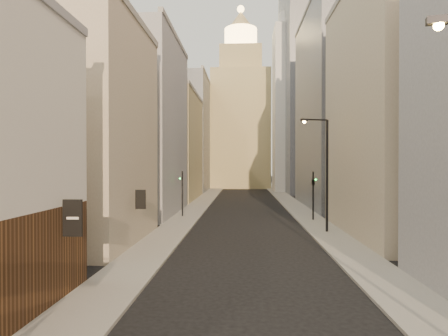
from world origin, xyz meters
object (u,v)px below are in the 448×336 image
(clock_tower, at_px, (241,116))
(streetlamp_mid, at_px, (324,168))
(traffic_light_right, at_px, (313,184))
(traffic_light_left, at_px, (182,186))
(white_tower, at_px, (293,102))

(clock_tower, distance_m, streetlamp_mid, 62.92)
(clock_tower, height_order, streetlamp_mid, clock_tower)
(streetlamp_mid, distance_m, traffic_light_right, 6.89)
(streetlamp_mid, bearing_deg, traffic_light_left, 129.75)
(clock_tower, bearing_deg, streetlamp_mid, -83.18)
(white_tower, bearing_deg, streetlamp_mid, -94.43)
(clock_tower, distance_m, white_tower, 17.83)
(traffic_light_right, bearing_deg, white_tower, -84.11)
(streetlamp_mid, height_order, traffic_light_left, streetlamp_mid)
(clock_tower, bearing_deg, white_tower, -51.84)
(traffic_light_left, distance_m, traffic_light_right, 13.75)
(clock_tower, distance_m, traffic_light_right, 56.87)
(clock_tower, height_order, traffic_light_right, clock_tower)
(white_tower, bearing_deg, traffic_light_left, -113.65)
(clock_tower, bearing_deg, traffic_light_left, -96.45)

